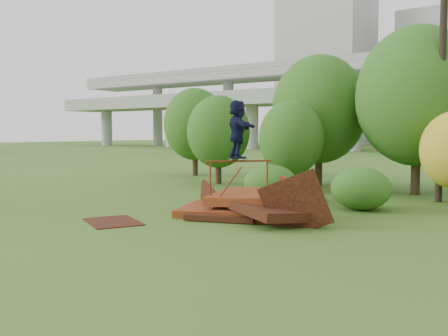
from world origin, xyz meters
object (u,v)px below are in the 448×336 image
Objects in this scene: flat_plate at (113,222)px; utility_pole at (442,73)px; scrap_pile at (250,206)px; skater at (238,129)px.

utility_pole is at bearing 55.88° from flat_plate.
scrap_pile is 9.93m from utility_pole.
scrap_pile is 2.57m from skater.
skater reaches higher than flat_plate.
skater is at bearing 165.00° from scrap_pile.
flat_plate is at bearing -135.94° from scrap_pile.
skater reaches higher than scrap_pile.
utility_pole is (4.73, 7.53, 2.24)m from skater.
scrap_pile is 3.03× the size of skater.
flat_plate is at bearing -124.12° from utility_pole.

